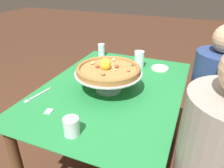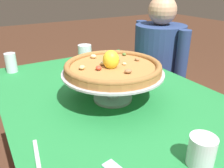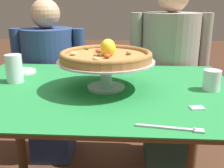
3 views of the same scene
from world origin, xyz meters
TOP-DOWN VIEW (x-y plane):
  - dining_table at (0.00, 0.00)m, footprint 1.27×0.90m
  - pizza_stand at (0.04, -0.01)m, footprint 0.43×0.43m
  - pizza at (0.04, -0.01)m, footprint 0.40×0.40m
  - water_glass_side_left at (-0.41, 0.07)m, footprint 0.08×0.08m
  - water_glass_front_left at (-0.54, -0.33)m, footprint 0.06×0.06m
  - water_glass_side_right at (0.51, 0.00)m, footprint 0.08×0.08m
  - side_plate at (-0.43, 0.23)m, footprint 0.14×0.14m
  - dinner_fork at (0.28, -0.39)m, footprint 0.21×0.05m
  - sugar_packet at (0.39, -0.22)m, footprint 0.06×0.04m
  - diner_left at (-0.42, 0.66)m, footprint 0.52×0.36m

SIDE VIEW (x-z plane):
  - diner_left at x=-0.42m, z-range -0.01..1.15m
  - dining_table at x=0.00m, z-range 0.27..1.04m
  - sugar_packet at x=0.39m, z-range 0.77..0.77m
  - dinner_fork at x=0.28m, z-range 0.77..0.77m
  - side_plate at x=-0.43m, z-range 0.77..0.78m
  - water_glass_side_right at x=0.51m, z-range 0.76..0.85m
  - water_glass_front_left at x=-0.54m, z-range 0.76..0.87m
  - water_glass_side_left at x=-0.41m, z-range 0.76..0.89m
  - pizza_stand at x=0.04m, z-range 0.80..0.93m
  - pizza at x=0.04m, z-range 0.87..0.96m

